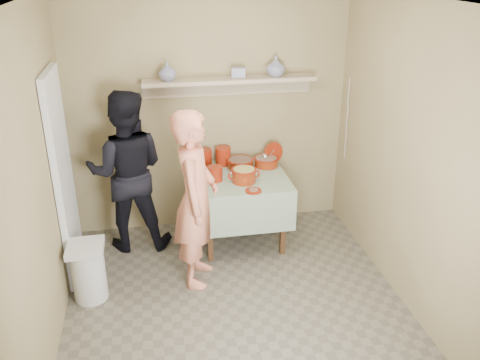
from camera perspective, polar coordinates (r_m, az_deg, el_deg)
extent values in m
plane|color=#635C4D|center=(4.61, -0.14, -14.83)|extent=(3.50, 3.50, 0.00)
cube|color=silver|center=(4.93, -19.18, 0.07)|extent=(0.06, 0.70, 2.00)
cylinder|color=maroon|center=(5.53, -3.96, 2.46)|extent=(0.15, 0.15, 0.20)
cylinder|color=maroon|center=(5.59, -1.90, 2.72)|extent=(0.17, 0.17, 0.20)
cylinder|color=maroon|center=(5.19, -2.83, 0.70)|extent=(0.15, 0.15, 0.15)
cylinder|color=maroon|center=(5.34, -2.96, 0.83)|extent=(0.19, 0.19, 0.06)
cylinder|color=maroon|center=(5.63, 3.76, 3.08)|extent=(0.24, 0.13, 0.24)
imported|color=navy|center=(5.42, 4.04, 12.61)|extent=(0.21, 0.21, 0.20)
imported|color=navy|center=(5.26, -8.17, 11.98)|extent=(0.20, 0.20, 0.19)
cube|color=navy|center=(5.37, -0.17, 11.99)|extent=(0.16, 0.13, 0.10)
imported|color=#DD7E5F|center=(4.64, -4.99, -2.20)|extent=(0.54, 0.70, 1.69)
imported|color=black|center=(5.32, -12.58, 0.91)|extent=(0.88, 0.71, 1.70)
cube|color=#97885C|center=(5.56, -3.44, 7.37)|extent=(3.00, 0.02, 2.60)
cube|color=#97885C|center=(2.47, 7.51, -16.45)|extent=(3.00, 0.02, 2.60)
cube|color=#97885C|center=(3.97, -22.16, -1.51)|extent=(0.02, 3.50, 2.60)
cube|color=#97885C|center=(4.43, 19.44, 1.55)|extent=(0.02, 3.50, 2.60)
cube|color=silver|center=(3.60, -0.19, 19.55)|extent=(3.00, 3.50, 0.02)
cube|color=#4C2D16|center=(5.13, -3.40, -5.64)|extent=(0.05, 0.05, 0.71)
cube|color=#4C2D16|center=(5.26, 4.87, -4.88)|extent=(0.05, 0.05, 0.71)
cube|color=#4C2D16|center=(5.80, -4.36, -1.97)|extent=(0.05, 0.05, 0.71)
cube|color=#4C2D16|center=(5.91, 2.97, -1.38)|extent=(0.05, 0.05, 0.71)
cube|color=#4C2D16|center=(5.35, 0.02, 0.20)|extent=(0.90, 0.90, 0.04)
cube|color=#1E592D|center=(5.34, 0.02, 0.45)|extent=(0.96, 0.96, 0.01)
cube|color=#1E592D|center=(5.01, 1.02, -3.97)|extent=(0.96, 0.01, 0.44)
cube|color=#1E592D|center=(5.86, -0.84, 0.37)|extent=(0.96, 0.01, 0.44)
cube|color=#1E592D|center=(5.37, -5.03, -2.03)|extent=(0.01, 0.96, 0.44)
cube|color=#1E592D|center=(5.53, 4.92, -1.23)|extent=(0.01, 0.96, 0.44)
cylinder|color=maroon|center=(5.52, 0.02, 1.86)|extent=(0.28, 0.28, 0.09)
cylinder|color=maroon|center=(5.50, 0.02, 2.26)|extent=(0.30, 0.30, 0.01)
cylinder|color=brown|center=(5.51, 0.02, 2.11)|extent=(0.25, 0.25, 0.05)
cylinder|color=maroon|center=(5.57, 2.96, 2.04)|extent=(0.26, 0.26, 0.09)
cylinder|color=maroon|center=(5.55, 2.97, 2.44)|extent=(0.28, 0.28, 0.01)
cylinder|color=#8C6B54|center=(5.56, 2.97, 2.29)|extent=(0.23, 0.23, 0.05)
cylinder|color=silver|center=(5.44, 3.52, 2.97)|extent=(0.01, 0.22, 0.16)
sphere|color=silver|center=(5.56, 2.81, 2.67)|extent=(0.07, 0.07, 0.07)
cylinder|color=maroon|center=(5.16, 0.45, 0.49)|extent=(0.24, 0.24, 0.14)
cylinder|color=maroon|center=(5.13, 0.46, 1.15)|extent=(0.25, 0.25, 0.01)
cylinder|color=tan|center=(5.14, 0.46, 1.00)|extent=(0.21, 0.21, 0.05)
torus|color=maroon|center=(5.13, -0.86, 0.47)|extent=(0.09, 0.02, 0.09)
torus|color=maroon|center=(5.18, 1.76, 0.66)|extent=(0.09, 0.02, 0.09)
cylinder|color=maroon|center=(4.97, 1.52, -1.23)|extent=(0.16, 0.16, 0.02)
cylinder|color=#8C6B54|center=(4.97, 1.52, -1.11)|extent=(0.09, 0.09, 0.01)
cube|color=tan|center=(5.35, -1.19, 11.18)|extent=(1.80, 0.25, 0.04)
cube|color=tan|center=(5.49, -1.39, 10.43)|extent=(1.80, 0.02, 0.18)
cylinder|color=silver|center=(4.85, -16.59, -10.12)|extent=(0.30, 0.30, 0.50)
cube|color=silver|center=(4.70, -16.99, -7.29)|extent=(0.32, 0.32, 0.06)
cylinder|color=silver|center=(5.62, 12.11, 9.70)|extent=(0.01, 0.01, 0.30)
cylinder|color=silver|center=(5.68, 11.92, 6.72)|extent=(0.01, 0.01, 0.30)
cylinder|color=silver|center=(5.76, 11.74, 3.81)|extent=(0.01, 0.01, 0.30)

